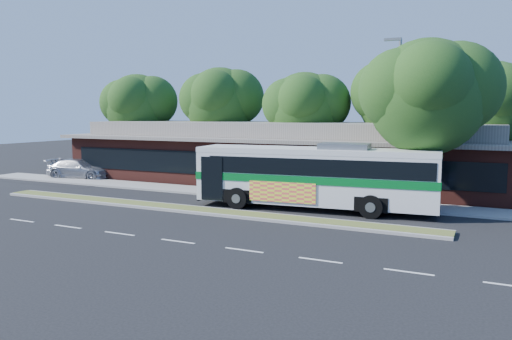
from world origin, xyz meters
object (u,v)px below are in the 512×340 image
object	(u,v)px
transit_bus	(315,172)
sedan	(80,169)
sidewalk_tree	(436,94)
lamp_post	(397,118)

from	to	relation	value
transit_bus	sedan	distance (m)	21.24
sedan	transit_bus	bearing A→B (deg)	-109.88
sidewalk_tree	lamp_post	bearing A→B (deg)	-173.39
sedan	sidewalk_tree	size ratio (longest dim) A/B	0.60
lamp_post	sidewalk_tree	distance (m)	2.23
lamp_post	transit_bus	bearing A→B (deg)	-149.89
sidewalk_tree	transit_bus	bearing A→B (deg)	-156.91
sedan	sidewalk_tree	world-z (taller)	sidewalk_tree
lamp_post	sidewalk_tree	xyz separation A→B (m)	(1.87, 0.22, 1.20)
lamp_post	sedan	size ratio (longest dim) A/B	1.70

